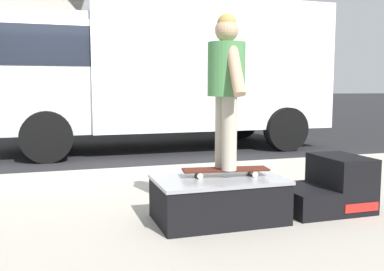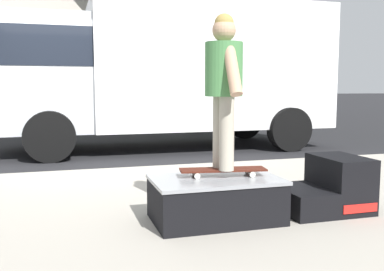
% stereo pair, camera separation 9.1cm
% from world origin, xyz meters
% --- Properties ---
extents(ground_plane, '(140.00, 140.00, 0.00)m').
position_xyz_m(ground_plane, '(0.00, 0.00, 0.00)').
color(ground_plane, black).
extents(sidewalk_slab, '(50.00, 5.00, 0.12)m').
position_xyz_m(sidewalk_slab, '(0.00, -3.00, 0.06)').
color(sidewalk_slab, '#A8A093').
rests_on(sidewalk_slab, ground).
extents(skate_box, '(1.14, 0.71, 0.39)m').
position_xyz_m(skate_box, '(1.20, -3.35, 0.33)').
color(skate_box, black).
rests_on(skate_box, sidewalk_slab).
extents(kicker_ramp, '(0.82, 0.64, 0.52)m').
position_xyz_m(kicker_ramp, '(2.36, -3.35, 0.34)').
color(kicker_ramp, black).
rests_on(kicker_ramp, sidewalk_slab).
extents(skateboard, '(0.80, 0.32, 0.07)m').
position_xyz_m(skateboard, '(1.29, -3.29, 0.57)').
color(skateboard, '#4C1E14').
rests_on(skateboard, skate_box).
extents(skater_kid, '(0.33, 0.71, 1.37)m').
position_xyz_m(skater_kid, '(1.29, -3.29, 1.39)').
color(skater_kid, '#B7AD99').
rests_on(skater_kid, skateboard).
extents(box_truck, '(6.91, 2.63, 3.05)m').
position_xyz_m(box_truck, '(2.00, 2.20, 1.70)').
color(box_truck, white).
rests_on(box_truck, ground).
extents(house_behind, '(9.54, 8.23, 8.40)m').
position_xyz_m(house_behind, '(1.63, 15.37, 4.24)').
color(house_behind, beige).
rests_on(house_behind, ground).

